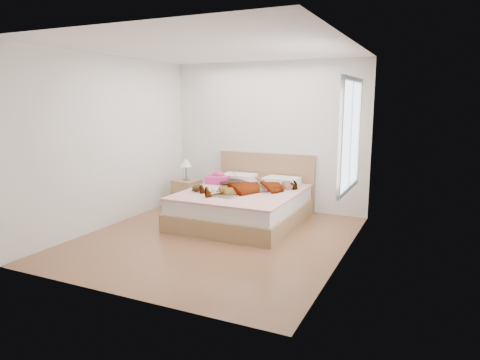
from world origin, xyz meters
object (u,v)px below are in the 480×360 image
at_px(magazine, 223,195).
at_px(bed, 245,204).
at_px(towel, 218,178).
at_px(nightstand, 187,192).
at_px(phone, 235,174).
at_px(plush_toy, 197,188).
at_px(woman, 252,185).
at_px(coffee_mug, 214,192).

bearing_deg(magazine, bed, 78.43).
xyz_separation_m(towel, nightstand, (-0.62, -0.05, -0.29)).
height_order(phone, towel, phone).
bearing_deg(towel, plush_toy, -87.95).
distance_m(towel, nightstand, 0.69).
bearing_deg(woman, bed, -164.90).
height_order(magazine, nightstand, nightstand).
height_order(bed, magazine, bed).
bearing_deg(nightstand, phone, 2.24).
height_order(towel, magazine, towel).
xyz_separation_m(woman, phone, (-0.50, 0.40, 0.07)).
xyz_separation_m(phone, coffee_mug, (0.07, -0.86, -0.14)).
bearing_deg(plush_toy, phone, 68.51).
height_order(towel, nightstand, nightstand).
bearing_deg(phone, magazine, -121.53).
distance_m(towel, magazine, 1.04).
height_order(bed, towel, bed).
height_order(towel, coffee_mug, towel).
bearing_deg(towel, coffee_mug, -65.85).
distance_m(magazine, plush_toy, 0.53).
relative_size(woman, towel, 3.65).
bearing_deg(phone, nightstand, 136.65).
bearing_deg(phone, woman, -84.25).
height_order(woman, towel, woman).
height_order(phone, bed, bed).
height_order(phone, plush_toy, phone).
bearing_deg(coffee_mug, towel, 114.15).
distance_m(phone, magazine, 0.91).
xyz_separation_m(woman, coffee_mug, (-0.43, -0.46, -0.06)).
xyz_separation_m(phone, plush_toy, (-0.30, -0.76, -0.13)).
height_order(woman, plush_toy, woman).
bearing_deg(woman, nightstand, -149.69).
distance_m(woman, phone, 0.64).
bearing_deg(woman, coffee_mug, -89.04).
xyz_separation_m(coffee_mug, plush_toy, (-0.36, 0.10, 0.01)).
bearing_deg(phone, bed, -88.30).
height_order(woman, magazine, woman).
height_order(plush_toy, nightstand, nightstand).
bearing_deg(magazine, plush_toy, 168.44).
bearing_deg(bed, towel, 153.83).
bearing_deg(coffee_mug, magazine, -1.78).
xyz_separation_m(woman, towel, (-0.83, 0.42, -0.03)).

